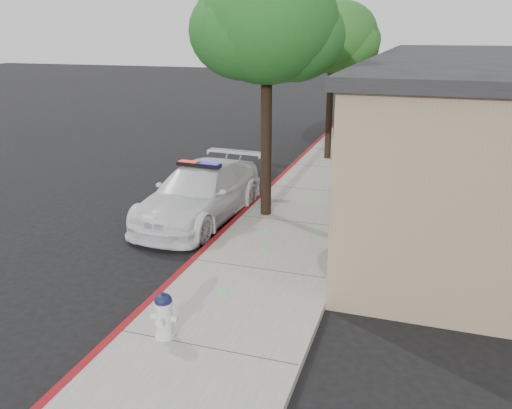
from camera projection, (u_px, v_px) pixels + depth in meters
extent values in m
plane|color=black|center=(191.00, 265.00, 11.48)|extent=(120.00, 120.00, 0.00)
cube|color=gray|center=(294.00, 224.00, 13.69)|extent=(3.20, 60.00, 0.15)
cube|color=maroon|center=(239.00, 218.00, 14.14)|extent=(0.14, 60.00, 0.16)
cube|color=#947C61|center=(491.00, 125.00, 16.99)|extent=(7.00, 20.00, 4.00)
cube|color=black|center=(500.00, 58.00, 16.31)|extent=(7.30, 20.30, 0.24)
cube|color=black|center=(346.00, 181.00, 10.83)|extent=(0.08, 1.48, 1.68)
cube|color=black|center=(363.00, 151.00, 13.54)|extent=(0.08, 1.48, 1.68)
cube|color=black|center=(375.00, 131.00, 16.24)|extent=(0.08, 1.48, 1.68)
cube|color=black|center=(383.00, 116.00, 18.94)|extent=(0.08, 1.48, 1.68)
cube|color=black|center=(390.00, 106.00, 21.65)|extent=(0.08, 1.48, 1.68)
cube|color=black|center=(395.00, 97.00, 24.35)|extent=(0.08, 1.48, 1.68)
cube|color=black|center=(398.00, 91.00, 27.05)|extent=(0.08, 1.48, 1.68)
imported|color=white|center=(200.00, 193.00, 14.10)|extent=(2.36, 5.20, 1.48)
cube|color=black|center=(199.00, 164.00, 13.84)|extent=(1.21, 0.35, 0.10)
cube|color=red|center=(188.00, 163.00, 13.95)|extent=(0.53, 0.27, 0.11)
cube|color=#0D0BC7|center=(210.00, 165.00, 13.73)|extent=(0.53, 0.27, 0.11)
cylinder|color=silver|center=(165.00, 335.00, 8.53)|extent=(0.33, 0.33, 0.06)
cylinder|color=silver|center=(164.00, 319.00, 8.43)|extent=(0.27, 0.27, 0.54)
cylinder|color=silver|center=(163.00, 303.00, 8.34)|extent=(0.31, 0.31, 0.04)
ellipsoid|color=#10153A|center=(163.00, 300.00, 8.32)|extent=(0.28, 0.28, 0.21)
cylinder|color=#10153A|center=(163.00, 295.00, 8.29)|extent=(0.07, 0.07, 0.06)
cylinder|color=silver|center=(155.00, 316.00, 8.46)|extent=(0.13, 0.12, 0.11)
cylinder|color=silver|center=(174.00, 319.00, 8.39)|extent=(0.13, 0.12, 0.11)
cylinder|color=silver|center=(160.00, 322.00, 8.26)|extent=(0.15, 0.13, 0.14)
cylinder|color=black|center=(266.00, 142.00, 13.64)|extent=(0.29, 0.29, 3.99)
ellipsoid|color=#1C581B|center=(267.00, 22.00, 12.68)|extent=(3.55, 3.55, 3.01)
ellipsoid|color=#1C581B|center=(292.00, 36.00, 12.89)|extent=(2.66, 2.66, 2.26)
ellipsoid|color=#1C581B|center=(245.00, 31.00, 12.61)|extent=(2.77, 2.77, 2.35)
cylinder|color=black|center=(329.00, 111.00, 19.94)|extent=(0.26, 0.26, 3.66)
ellipsoid|color=#2C5B1C|center=(333.00, 37.00, 19.07)|extent=(3.07, 3.07, 2.61)
ellipsoid|color=#2C5B1C|center=(346.00, 46.00, 19.12)|extent=(2.47, 2.47, 2.10)
ellipsoid|color=#2C5B1C|center=(320.00, 43.00, 19.26)|extent=(2.37, 2.37, 2.02)
cylinder|color=black|center=(338.00, 97.00, 23.89)|extent=(0.28, 0.28, 3.75)
ellipsoid|color=#1D4E18|center=(341.00, 32.00, 22.98)|extent=(3.21, 3.21, 2.73)
ellipsoid|color=#1D4E18|center=(353.00, 40.00, 23.16)|extent=(2.46, 2.46, 2.09)
ellipsoid|color=#1D4E18|center=(333.00, 37.00, 22.83)|extent=(2.57, 2.57, 2.18)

